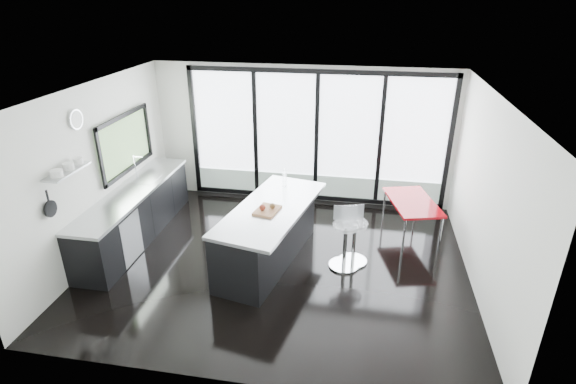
% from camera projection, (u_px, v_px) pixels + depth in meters
% --- Properties ---
extents(floor, '(6.00, 5.00, 0.00)m').
position_uv_depth(floor, '(279.00, 263.00, 7.37)').
color(floor, black).
rests_on(floor, ground).
extents(ceiling, '(6.00, 5.00, 0.00)m').
position_uv_depth(ceiling, '(277.00, 92.00, 6.21)').
color(ceiling, white).
rests_on(ceiling, wall_back).
extents(wall_back, '(6.00, 0.09, 2.80)m').
position_uv_depth(wall_back, '(315.00, 143.00, 9.01)').
color(wall_back, silver).
rests_on(wall_back, ground).
extents(wall_front, '(6.00, 0.00, 2.80)m').
position_uv_depth(wall_front, '(230.00, 281.00, 4.55)').
color(wall_front, silver).
rests_on(wall_front, ground).
extents(wall_left, '(0.26, 5.00, 2.80)m').
position_uv_depth(wall_left, '(105.00, 157.00, 7.44)').
color(wall_left, silver).
rests_on(wall_left, ground).
extents(wall_right, '(0.00, 5.00, 2.80)m').
position_uv_depth(wall_right, '(487.00, 199.00, 6.31)').
color(wall_right, silver).
rests_on(wall_right, ground).
extents(counter_cabinets, '(0.69, 3.24, 1.36)m').
position_uv_depth(counter_cabinets, '(135.00, 214.00, 7.96)').
color(counter_cabinets, black).
rests_on(counter_cabinets, floor).
extents(island, '(1.50, 2.59, 1.29)m').
position_uv_depth(island, '(267.00, 233.00, 7.25)').
color(island, black).
rests_on(island, floor).
extents(bar_stool_near, '(0.56, 0.56, 0.78)m').
position_uv_depth(bar_stool_near, '(345.00, 245.00, 7.12)').
color(bar_stool_near, silver).
rests_on(bar_stool_near, floor).
extents(bar_stool_far, '(0.59, 0.59, 0.74)m').
position_uv_depth(bar_stool_far, '(354.00, 242.00, 7.24)').
color(bar_stool_far, silver).
rests_on(bar_stool_far, floor).
extents(red_table, '(1.04, 1.43, 0.69)m').
position_uv_depth(red_table, '(410.00, 218.00, 8.06)').
color(red_table, maroon).
rests_on(red_table, floor).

